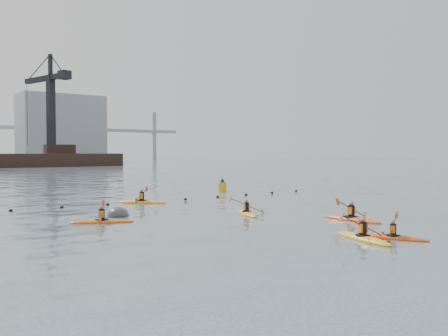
{
  "coord_description": "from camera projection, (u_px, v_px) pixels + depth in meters",
  "views": [
    {
      "loc": [
        -14.46,
        -7.65,
        3.59
      ],
      "look_at": [
        -1.01,
        10.62,
        2.8
      ],
      "focal_mm": 38.0,
      "sensor_mm": 36.0,
      "label": 1
    }
  ],
  "objects": [
    {
      "name": "kayaker_0",
      "position": [
        393.0,
        237.0,
        19.42
      ],
      "size": [
        1.84,
        2.79,
        1.14
      ],
      "rotation": [
        0.0,
        0.0,
        0.44
      ],
      "color": "#CD4713",
      "rests_on": "ground"
    },
    {
      "name": "nav_buoy",
      "position": [
        222.0,
        187.0,
        42.54
      ],
      "size": [
        0.76,
        0.76,
        1.38
      ],
      "color": "gold",
      "rests_on": "ground"
    },
    {
      "name": "kayaker_2",
      "position": [
        102.0,
        221.0,
        23.78
      ],
      "size": [
        3.09,
        1.99,
        1.15
      ],
      "rotation": [
        0.0,
        0.0,
        1.1
      ],
      "color": "#D65B14",
      "rests_on": "ground"
    },
    {
      "name": "kayaker_1",
      "position": [
        363.0,
        237.0,
        19.25
      ],
      "size": [
        2.25,
        3.34,
        1.29
      ],
      "rotation": [
        0.0,
        0.0,
        -0.26
      ],
      "color": "gold",
      "rests_on": "ground"
    },
    {
      "name": "kayaker_5",
      "position": [
        142.0,
        202.0,
        32.94
      ],
      "size": [
        2.96,
        2.97,
        1.22
      ],
      "rotation": [
        0.0,
        0.0,
        0.78
      ],
      "color": "#F0A51C",
      "rests_on": "ground"
    },
    {
      "name": "kayaker_4",
      "position": [
        351.0,
        218.0,
        24.69
      ],
      "size": [
        2.47,
        3.59,
        1.38
      ],
      "rotation": [
        0.0,
        0.0,
        3.18
      ],
      "color": "#F15216",
      "rests_on": "ground"
    },
    {
      "name": "kayaker_3",
      "position": [
        247.0,
        213.0,
        27.04
      ],
      "size": [
        2.03,
        3.07,
        1.19
      ],
      "rotation": [
        0.0,
        0.0,
        -0.36
      ],
      "color": "orange",
      "rests_on": "ground"
    },
    {
      "name": "float_line",
      "position": [
        128.0,
        203.0,
        32.69
      ],
      "size": [
        33.24,
        0.73,
        0.24
      ],
      "color": "black",
      "rests_on": "ground"
    },
    {
      "name": "mooring_buoy",
      "position": [
        118.0,
        215.0,
        26.57
      ],
      "size": [
        2.19,
        2.39,
        1.36
      ],
      "primitive_type": "ellipsoid",
      "rotation": [
        0.0,
        0.21,
        0.93
      ],
      "color": "#3A3C3E",
      "rests_on": "ground"
    }
  ]
}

